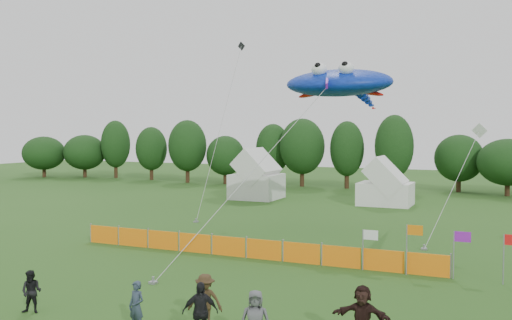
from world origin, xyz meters
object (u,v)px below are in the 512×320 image
at_px(barrier_fence, 246,248).
at_px(spectator_d, 200,312).
at_px(spectator_a, 136,307).
at_px(spectator_f, 362,317).
at_px(tent_left, 257,178).
at_px(tent_right, 386,187).
at_px(spectator_b, 31,292).
at_px(spectator_c, 205,301).
at_px(stingray_kite, 342,84).

xyz_separation_m(barrier_fence, spectator_d, (3.66, -11.12, 0.44)).
distance_m(barrier_fence, spectator_a, 11.23).
relative_size(barrier_fence, spectator_f, 10.52).
bearing_deg(tent_left, tent_right, 1.25).
bearing_deg(spectator_b, spectator_f, -12.03).
distance_m(tent_right, barrier_fence, 23.59).
distance_m(spectator_d, spectator_f, 4.90).
relative_size(spectator_b, spectator_d, 0.81).
bearing_deg(tent_right, spectator_c, -88.74).
height_order(tent_left, spectator_d, tent_left).
height_order(spectator_c, spectator_f, spectator_f).
bearing_deg(tent_right, tent_left, -178.75).
relative_size(tent_left, spectator_f, 2.29).
distance_m(barrier_fence, spectator_d, 11.71).
height_order(tent_right, spectator_a, tent_right).
relative_size(tent_left, spectator_b, 2.84).
distance_m(barrier_fence, spectator_f, 12.64).
bearing_deg(barrier_fence, spectator_c, -72.29).
xyz_separation_m(spectator_a, spectator_d, (2.33, 0.03, 0.11)).
height_order(tent_right, stingray_kite, stingray_kite).
bearing_deg(barrier_fence, spectator_f, -48.93).
bearing_deg(spectator_a, spectator_d, 10.55).
distance_m(spectator_f, stingray_kite, 21.11).
xyz_separation_m(tent_left, spectator_d, (13.36, -34.29, -0.99)).
bearing_deg(spectator_f, tent_right, 100.02).
xyz_separation_m(tent_right, spectator_f, (5.86, -32.96, -0.67)).
bearing_deg(spectator_c, spectator_f, -11.25).
bearing_deg(tent_right, spectator_d, -87.96).
xyz_separation_m(spectator_d, spectator_f, (4.63, 1.60, 0.00)).
distance_m(tent_left, tent_right, 12.13).
bearing_deg(tent_left, spectator_d, -68.72).
relative_size(tent_left, spectator_a, 2.63).
distance_m(spectator_b, spectator_f, 11.62).
relative_size(tent_right, spectator_f, 2.40).
bearing_deg(stingray_kite, spectator_d, -86.64).
height_order(tent_left, stingray_kite, stingray_kite).
distance_m(spectator_a, spectator_c, 2.21).
bearing_deg(spectator_f, spectator_a, -166.94).
distance_m(tent_right, spectator_b, 35.01).
bearing_deg(spectator_d, spectator_b, 147.40).
bearing_deg(tent_left, spectator_a, -72.19).
relative_size(tent_left, tent_right, 0.95).
bearing_deg(spectator_d, spectator_f, -13.42).
relative_size(barrier_fence, spectator_a, 12.04).
bearing_deg(tent_right, stingray_kite, -89.79).
relative_size(tent_right, spectator_b, 2.97).
distance_m(tent_right, spectator_d, 34.59).
bearing_deg(spectator_d, spectator_a, 148.23).
bearing_deg(spectator_f, spectator_c, -175.75).
distance_m(tent_left, barrier_fence, 25.16).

